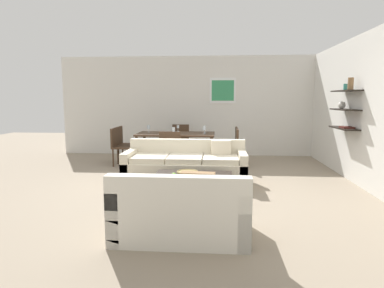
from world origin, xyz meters
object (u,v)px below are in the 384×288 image
(loveseat_white, at_px, (182,211))
(dining_chair_left_near, at_px, (119,144))
(dining_chair_right_near, at_px, (232,145))
(dining_table, at_px, (176,136))
(wine_glass_right_near, at_px, (204,129))
(wine_glass_foot, at_px, (174,130))
(apple_on_coffee_table, at_px, (174,175))
(wine_glass_right_far, at_px, (205,128))
(decorative_bowl, at_px, (188,174))
(coffee_table, at_px, (193,189))
(dining_chair_head, at_px, (180,139))
(wine_glass_left_far, at_px, (149,127))
(wine_glass_head, at_px, (178,127))
(dining_chair_foot, at_px, (171,149))
(dining_chair_right_far, at_px, (231,143))
(candle_jar, at_px, (213,175))
(dining_chair_left_far, at_px, (124,142))
(sofa_beige, at_px, (186,167))

(loveseat_white, xyz_separation_m, dining_chair_left_near, (-1.91, 3.95, 0.21))
(dining_chair_right_near, bearing_deg, dining_table, 171.01)
(wine_glass_right_near, relative_size, wine_glass_foot, 1.00)
(apple_on_coffee_table, bearing_deg, wine_glass_right_near, 83.39)
(loveseat_white, distance_m, wine_glass_right_far, 4.31)
(dining_chair_right_near, bearing_deg, decorative_bowl, -106.36)
(coffee_table, distance_m, dining_chair_head, 3.75)
(wine_glass_left_far, distance_m, wine_glass_right_far, 1.35)
(dining_chair_right_near, distance_m, wine_glass_head, 1.49)
(wine_glass_foot, bearing_deg, wine_glass_right_near, 23.08)
(dining_chair_head, bearing_deg, dining_chair_foot, -90.00)
(wine_glass_right_near, xyz_separation_m, wine_glass_right_far, (-0.00, 0.23, -0.01))
(dining_chair_right_far, distance_m, dining_chair_foot, 1.70)
(candle_jar, xyz_separation_m, wine_glass_head, (-0.93, 3.30, 0.44))
(dining_chair_left_far, distance_m, dining_chair_foot, 1.70)
(dining_chair_left_far, bearing_deg, wine_glass_left_far, -8.33)
(dining_chair_head, height_order, wine_glass_right_far, wine_glass_right_far)
(sofa_beige, height_order, candle_jar, sofa_beige)
(wine_glass_foot, bearing_deg, loveseat_white, -80.89)
(dining_chair_head, xyz_separation_m, wine_glass_right_far, (0.67, -0.75, 0.36))
(decorative_bowl, xyz_separation_m, dining_chair_right_near, (0.77, 2.62, 0.08))
(apple_on_coffee_table, distance_m, dining_table, 2.97)
(coffee_table, distance_m, wine_glass_foot, 2.59)
(dining_chair_right_far, relative_size, dining_chair_left_near, 1.00)
(sofa_beige, xyz_separation_m, dining_table, (-0.41, 1.73, 0.39))
(dining_chair_head, relative_size, dining_chair_left_near, 1.00)
(coffee_table, relative_size, wine_glass_right_near, 7.08)
(dining_chair_right_near, xyz_separation_m, wine_glass_left_far, (-1.99, 0.32, 0.37))
(apple_on_coffee_table, height_order, dining_chair_left_far, dining_chair_left_far)
(sofa_beige, bearing_deg, dining_chair_left_far, 131.61)
(wine_glass_head, bearing_deg, wine_glass_right_near, -37.41)
(loveseat_white, relative_size, dining_chair_head, 1.70)
(dining_chair_right_far, distance_m, wine_glass_right_near, 0.80)
(loveseat_white, height_order, apple_on_coffee_table, loveseat_white)
(dining_table, xyz_separation_m, wine_glass_right_near, (0.67, -0.11, 0.19))
(coffee_table, relative_size, apple_on_coffee_table, 14.97)
(dining_chair_left_far, bearing_deg, wine_glass_right_near, -9.20)
(decorative_bowl, xyz_separation_m, wine_glass_right_far, (0.13, 2.95, 0.44))
(apple_on_coffee_table, relative_size, wine_glass_left_far, 0.44)
(apple_on_coffee_table, bearing_deg, dining_chair_right_far, 72.93)
(dining_chair_head, bearing_deg, wine_glass_right_near, -55.55)
(wine_glass_right_far, distance_m, wine_glass_foot, 0.85)
(loveseat_white, height_order, dining_chair_foot, dining_chair_foot)
(wine_glass_right_far, bearing_deg, decorative_bowl, -92.57)
(coffee_table, distance_m, wine_glass_right_near, 2.79)
(loveseat_white, xyz_separation_m, apple_on_coffee_table, (-0.26, 1.22, 0.13))
(dining_table, height_order, wine_glass_foot, wine_glass_foot)
(dining_table, bearing_deg, loveseat_white, -81.76)
(candle_jar, bearing_deg, dining_chair_head, 103.83)
(wine_glass_left_far, bearing_deg, wine_glass_head, 23.08)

